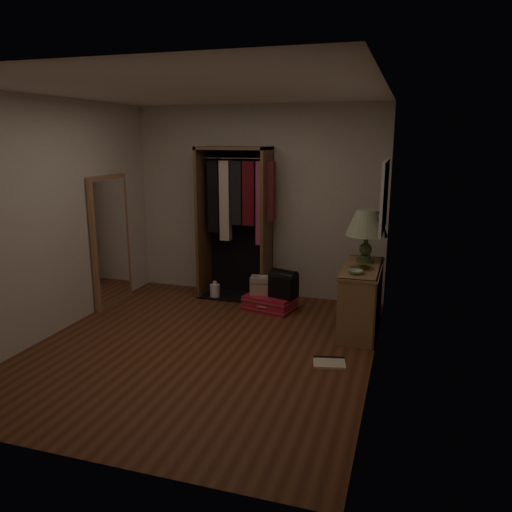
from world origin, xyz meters
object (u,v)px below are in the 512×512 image
train_case (263,285)px  black_bag (284,283)px  floor_mirror (111,241)px  white_jug (215,291)px  console_bookshelf (361,296)px  pink_suitcase (270,302)px  open_wardrobe (238,210)px  table_lamp (367,224)px

train_case → black_bag: size_ratio=0.96×
floor_mirror → white_jug: floor_mirror is taller
console_bookshelf → train_case: size_ratio=3.06×
pink_suitcase → train_case: bearing=167.9°
open_wardrobe → black_bag: size_ratio=5.38×
train_case → pink_suitcase: bearing=-34.9°
white_jug → floor_mirror: bearing=-153.5°
black_bag → table_lamp: bearing=11.5°
console_bookshelf → floor_mirror: 3.27m
black_bag → white_jug: 1.10m
open_wardrobe → white_jug: open_wardrobe is taller
open_wardrobe → pink_suitcase: bearing=-34.7°
console_bookshelf → table_lamp: bearing=88.5°
pink_suitcase → floor_mirror: bearing=-157.6°
train_case → table_lamp: (1.29, -0.17, 0.89)m
floor_mirror → train_case: bearing=12.2°
open_wardrobe → train_case: size_ratio=5.60×
table_lamp → white_jug: table_lamp is taller
pink_suitcase → black_bag: black_bag is taller
pink_suitcase → table_lamp: (1.18, -0.12, 1.10)m
open_wardrobe → pink_suitcase: size_ratio=2.92×
open_wardrobe → console_bookshelf: bearing=-22.6°
open_wardrobe → table_lamp: open_wardrobe is taller
pink_suitcase → black_bag: bearing=7.2°
console_bookshelf → open_wardrobe: (-1.75, 0.73, 0.83)m
pink_suitcase → white_jug: (-0.86, 0.23, 0.01)m
floor_mirror → table_lamp: 3.27m
train_case → table_lamp: bearing=-17.9°
black_bag → console_bookshelf: bearing=-0.4°
open_wardrobe → white_jug: size_ratio=8.62×
black_bag → open_wardrobe: bearing=168.6°
console_bookshelf → table_lamp: (0.01, 0.22, 0.80)m
open_wardrobe → black_bag: (0.75, -0.41, -0.84)m
white_jug → open_wardrobe: bearing=30.6°
pink_suitcase → white_jug: bearing=177.3°
train_case → floor_mirror: bearing=-178.4°
floor_mirror → train_case: floor_mirror is taller
console_bookshelf → open_wardrobe: size_ratio=0.55×
floor_mirror → train_case: size_ratio=4.65×
console_bookshelf → pink_suitcase: bearing=164.2°
pink_suitcase → black_bag: size_ratio=1.84×
pink_suitcase → table_lamp: 1.62m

